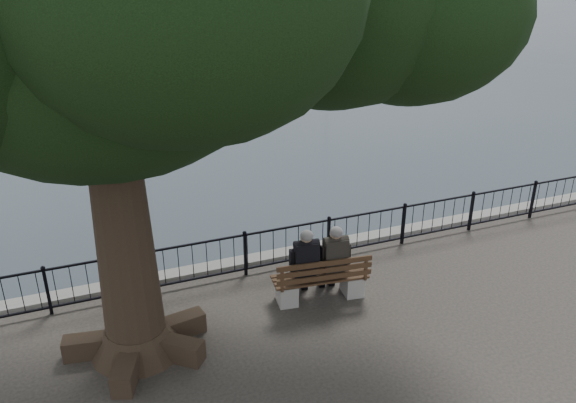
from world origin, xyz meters
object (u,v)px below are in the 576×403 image
lion_monument (123,17)px  person_left (304,266)px  bench (321,284)px  person_right (332,262)px

lion_monument → person_left: bearing=-92.6°
bench → person_left: (-0.31, 0.15, 0.39)m
person_left → lion_monument: (2.18, 48.75, 0.47)m
bench → person_right: (0.29, 0.08, 0.39)m
bench → person_right: size_ratio=1.23×
bench → lion_monument: lion_monument is taller
person_left → person_right: bearing=-7.2°
bench → person_right: bearing=14.8°
bench → lion_monument: bearing=87.8°
person_left → bench: bearing=-26.2°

